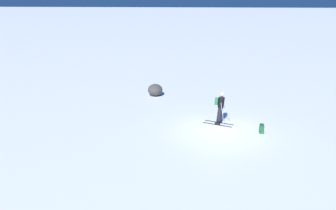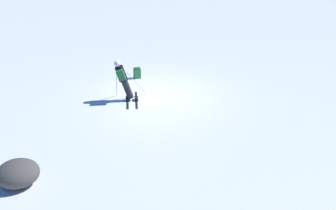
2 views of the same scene
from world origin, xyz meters
name	(u,v)px [view 1 (image 1 of 2)]	position (x,y,z in m)	size (l,w,h in m)	color
ground_plane	(220,131)	(0.00, 0.00, 0.00)	(300.00, 300.00, 0.00)	white
skier	(220,106)	(1.38, -0.09, 0.97)	(1.48, 1.75, 1.78)	black
spare_backpack	(262,129)	(-0.07, -2.20, 0.24)	(0.32, 0.25, 0.50)	#236633
exposed_boulder_0	(155,90)	(6.28, 4.19, 0.41)	(1.26, 1.07, 0.82)	#4C4742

